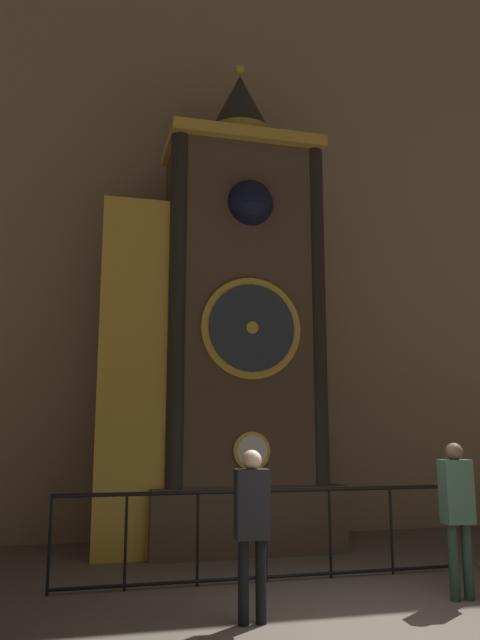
% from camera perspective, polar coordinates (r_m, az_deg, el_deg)
% --- Properties ---
extents(ground_plane, '(28.00, 28.00, 0.00)m').
position_cam_1_polar(ground_plane, '(6.71, 13.92, -26.07)').
color(ground_plane, brown).
extents(cathedral_back_wall, '(24.00, 0.32, 13.22)m').
position_cam_1_polar(cathedral_back_wall, '(12.80, -0.34, 11.57)').
color(cathedral_back_wall, '#997A5B').
rests_on(cathedral_back_wall, ground_plane).
extents(clock_tower, '(3.91, 1.83, 8.54)m').
position_cam_1_polar(clock_tower, '(10.52, -1.84, -1.08)').
color(clock_tower, brown).
rests_on(clock_tower, ground_plane).
extents(railing_fence, '(5.31, 0.05, 1.14)m').
position_cam_1_polar(railing_fence, '(8.38, 2.36, -18.59)').
color(railing_fence, black).
rests_on(railing_fence, ground_plane).
extents(visitor_near, '(0.35, 0.24, 1.68)m').
position_cam_1_polar(visitor_near, '(6.60, 1.10, -17.63)').
color(visitor_near, black).
rests_on(visitor_near, ground_plane).
extents(visitor_far, '(0.35, 0.24, 1.74)m').
position_cam_1_polar(visitor_far, '(7.88, 19.23, -15.63)').
color(visitor_far, '#213427').
rests_on(visitor_far, ground_plane).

